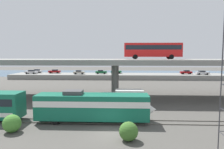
# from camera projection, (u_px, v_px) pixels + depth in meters

# --- Properties ---
(ground_plane) EXTENTS (260.00, 260.00, 0.00)m
(ground_plane) POSITION_uv_depth(u_px,v_px,m) (110.00, 134.00, 23.24)
(ground_plane) COLOR #4C4944
(rail_strip_near) EXTENTS (110.00, 0.12, 0.12)m
(rail_strip_near) POSITION_uv_depth(u_px,v_px,m) (111.00, 124.00, 26.44)
(rail_strip_near) COLOR #59544C
(rail_strip_near) RESTS_ON ground_plane
(rail_strip_far) EXTENTS (110.00, 0.12, 0.12)m
(rail_strip_far) POSITION_uv_depth(u_px,v_px,m) (112.00, 120.00, 27.98)
(rail_strip_far) COLOR #59544C
(rail_strip_far) RESTS_ON ground_plane
(train_locomotive) EXTENTS (15.66, 3.04, 4.18)m
(train_locomotive) POSITION_uv_depth(u_px,v_px,m) (98.00, 106.00, 27.09)
(train_locomotive) COLOR #14664C
(train_locomotive) RESTS_ON ground_plane
(highway_overpass) EXTENTS (96.00, 12.53, 7.94)m
(highway_overpass) POSITION_uv_depth(u_px,v_px,m) (115.00, 62.00, 42.45)
(highway_overpass) COLOR gray
(highway_overpass) RESTS_ON ground_plane
(transit_bus_on_overpass) EXTENTS (12.00, 2.68, 3.40)m
(transit_bus_on_overpass) POSITION_uv_depth(u_px,v_px,m) (153.00, 49.00, 43.90)
(transit_bus_on_overpass) COLOR red
(transit_bus_on_overpass) RESTS_ON highway_overpass
(service_truck_east) EXTENTS (6.80, 2.46, 3.04)m
(service_truck_east) POSITION_uv_depth(u_px,v_px,m) (124.00, 98.00, 34.56)
(service_truck_east) COLOR #B7B7BC
(service_truck_east) RESTS_ON ground_plane
(pier_parking_lot) EXTENTS (79.27, 10.59, 1.75)m
(pier_parking_lot) POSITION_uv_depth(u_px,v_px,m) (118.00, 76.00, 77.87)
(pier_parking_lot) COLOR gray
(pier_parking_lot) RESTS_ON ground_plane
(parked_car_0) EXTENTS (4.04, 2.00, 1.50)m
(parked_car_0) POSITION_uv_depth(u_px,v_px,m) (116.00, 72.00, 79.41)
(parked_car_0) COLOR #0C4C26
(parked_car_0) RESTS_ON pier_parking_lot
(parked_car_1) EXTENTS (4.44, 1.91, 1.50)m
(parked_car_1) POSITION_uv_depth(u_px,v_px,m) (55.00, 71.00, 80.59)
(parked_car_1) COLOR maroon
(parked_car_1) RESTS_ON pier_parking_lot
(parked_car_2) EXTENTS (4.13, 1.83, 1.50)m
(parked_car_2) POSITION_uv_depth(u_px,v_px,m) (37.00, 71.00, 81.62)
(parked_car_2) COLOR #B7B7BC
(parked_car_2) RESTS_ON pier_parking_lot
(parked_car_3) EXTENTS (4.16, 1.90, 1.50)m
(parked_car_3) POSITION_uv_depth(u_px,v_px,m) (186.00, 72.00, 77.03)
(parked_car_3) COLOR maroon
(parked_car_3) RESTS_ON pier_parking_lot
(parked_car_4) EXTENTS (4.18, 1.89, 1.50)m
(parked_car_4) POSITION_uv_depth(u_px,v_px,m) (101.00, 72.00, 77.89)
(parked_car_4) COLOR #0C4C26
(parked_car_4) RESTS_ON pier_parking_lot
(parked_car_5) EXTENTS (4.54, 1.93, 1.50)m
(parked_car_5) POSITION_uv_depth(u_px,v_px,m) (202.00, 73.00, 74.74)
(parked_car_5) COLOR #B7B7BC
(parked_car_5) RESTS_ON pier_parking_lot
(parked_car_6) EXTENTS (4.36, 1.94, 1.50)m
(parked_car_6) POSITION_uv_depth(u_px,v_px,m) (31.00, 72.00, 78.00)
(parked_car_6) COLOR #B7B7BC
(parked_car_6) RESTS_ON pier_parking_lot
(parked_car_7) EXTENTS (4.08, 1.92, 1.50)m
(parked_car_7) POSITION_uv_depth(u_px,v_px,m) (79.00, 72.00, 76.49)
(parked_car_7) COLOR #9E998C
(parked_car_7) RESTS_ON pier_parking_lot
(harbor_water) EXTENTS (140.00, 36.00, 0.01)m
(harbor_water) POSITION_uv_depth(u_px,v_px,m) (118.00, 73.00, 100.83)
(harbor_water) COLOR #385B7A
(harbor_water) RESTS_ON ground_plane
(shrub_left) EXTENTS (2.03, 2.03, 2.03)m
(shrub_left) POSITION_uv_depth(u_px,v_px,m) (12.00, 123.00, 23.62)
(shrub_left) COLOR #438330
(shrub_left) RESTS_ON ground_plane
(shrub_right) EXTENTS (1.98, 1.98, 1.98)m
(shrub_right) POSITION_uv_depth(u_px,v_px,m) (129.00, 131.00, 21.22)
(shrub_right) COLOR #3A6727
(shrub_right) RESTS_ON ground_plane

